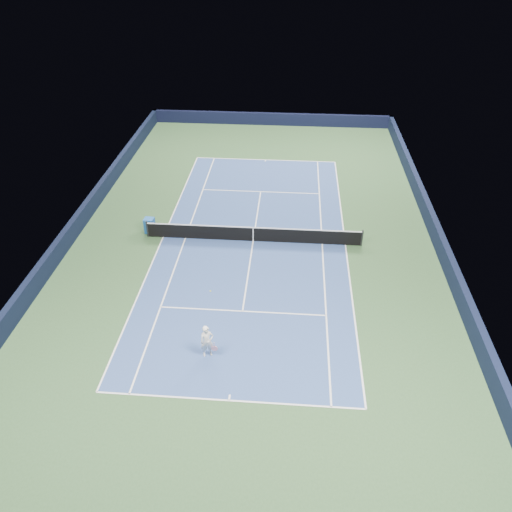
{
  "coord_description": "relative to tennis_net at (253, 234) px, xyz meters",
  "views": [
    {
      "loc": [
        2.12,
        -24.98,
        16.28
      ],
      "look_at": [
        0.4,
        -3.0,
        1.0
      ],
      "focal_mm": 35.0,
      "sensor_mm": 36.0,
      "label": 1
    }
  ],
  "objects": [
    {
      "name": "sideline_singles_left",
      "position": [
        -4.12,
        0.0,
        -0.5
      ],
      "size": [
        0.08,
        23.77,
        0.0
      ],
      "primitive_type": "cube",
      "color": "white",
      "rests_on": "ground"
    },
    {
      "name": "wall_far",
      "position": [
        0.0,
        19.82,
        0.05
      ],
      "size": [
        22.0,
        0.35,
        1.1
      ],
      "primitive_type": "cube",
      "color": "black",
      "rests_on": "ground"
    },
    {
      "name": "sponsor_cube",
      "position": [
        -6.4,
        0.52,
        -0.03
      ],
      "size": [
        0.65,
        0.57,
        0.95
      ],
      "color": "#1B55A6",
      "rests_on": "ground"
    },
    {
      "name": "ground",
      "position": [
        0.0,
        0.0,
        -0.5
      ],
      "size": [
        40.0,
        40.0,
        0.0
      ],
      "primitive_type": "plane",
      "color": "#2C4C29",
      "rests_on": "ground"
    },
    {
      "name": "court_surface",
      "position": [
        0.0,
        0.0,
        -0.5
      ],
      "size": [
        10.97,
        23.77,
        0.01
      ],
      "primitive_type": "cube",
      "color": "navy",
      "rests_on": "ground"
    },
    {
      "name": "wall_right",
      "position": [
        10.82,
        0.0,
        0.05
      ],
      "size": [
        0.35,
        40.0,
        1.1
      ],
      "primitive_type": "cube",
      "color": "black",
      "rests_on": "ground"
    },
    {
      "name": "sideline_doubles_left",
      "position": [
        -5.49,
        0.0,
        -0.5
      ],
      "size": [
        0.08,
        23.77,
        0.0
      ],
      "primitive_type": "cube",
      "color": "white",
      "rests_on": "ground"
    },
    {
      "name": "tennis_net",
      "position": [
        0.0,
        0.0,
        0.0
      ],
      "size": [
        12.9,
        0.1,
        1.07
      ],
      "color": "black",
      "rests_on": "ground"
    },
    {
      "name": "sideline_doubles_right",
      "position": [
        5.49,
        0.0,
        -0.5
      ],
      "size": [
        0.08,
        23.77,
        0.0
      ],
      "primitive_type": "cube",
      "color": "white",
      "rests_on": "ground"
    },
    {
      "name": "baseline_far",
      "position": [
        0.0,
        11.88,
        -0.5
      ],
      "size": [
        10.97,
        0.08,
        0.0
      ],
      "primitive_type": "cube",
      "color": "white",
      "rests_on": "ground"
    },
    {
      "name": "center_mark_near",
      "position": [
        0.0,
        -11.73,
        -0.5
      ],
      "size": [
        0.08,
        0.3,
        0.0
      ],
      "primitive_type": "cube",
      "color": "white",
      "rests_on": "ground"
    },
    {
      "name": "baseline_near",
      "position": [
        0.0,
        -11.88,
        -0.5
      ],
      "size": [
        10.97,
        0.08,
        0.0
      ],
      "primitive_type": "cube",
      "color": "white",
      "rests_on": "ground"
    },
    {
      "name": "tennis_player",
      "position": [
        -1.24,
        -9.43,
        0.31
      ],
      "size": [
        0.81,
        1.32,
        2.87
      ],
      "color": "white",
      "rests_on": "ground"
    },
    {
      "name": "service_line_far",
      "position": [
        0.0,
        6.4,
        -0.5
      ],
      "size": [
        8.23,
        0.08,
        0.0
      ],
      "primitive_type": "cube",
      "color": "white",
      "rests_on": "ground"
    },
    {
      "name": "sideline_singles_right",
      "position": [
        4.12,
        0.0,
        -0.5
      ],
      "size": [
        0.08,
        23.77,
        0.0
      ],
      "primitive_type": "cube",
      "color": "white",
      "rests_on": "ground"
    },
    {
      "name": "center_mark_far",
      "position": [
        0.0,
        11.73,
        -0.5
      ],
      "size": [
        0.08,
        0.3,
        0.0
      ],
      "primitive_type": "cube",
      "color": "white",
      "rests_on": "ground"
    },
    {
      "name": "wall_left",
      "position": [
        -10.82,
        0.0,
        0.05
      ],
      "size": [
        0.35,
        40.0,
        1.1
      ],
      "primitive_type": "cube",
      "color": "black",
      "rests_on": "ground"
    },
    {
      "name": "center_service_line",
      "position": [
        0.0,
        0.0,
        -0.5
      ],
      "size": [
        0.08,
        12.8,
        0.0
      ],
      "primitive_type": "cube",
      "color": "white",
      "rests_on": "ground"
    },
    {
      "name": "service_line_near",
      "position": [
        0.0,
        -6.4,
        -0.5
      ],
      "size": [
        8.23,
        0.08,
        0.0
      ],
      "primitive_type": "cube",
      "color": "white",
      "rests_on": "ground"
    }
  ]
}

